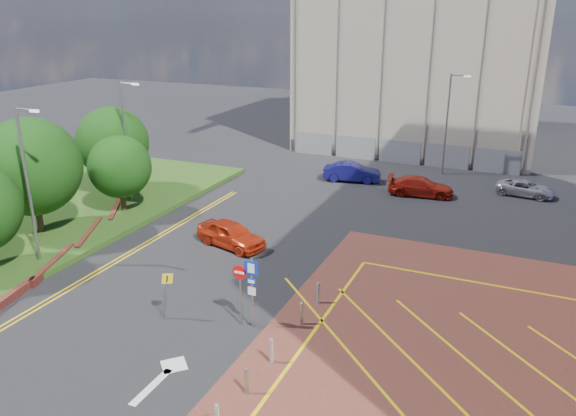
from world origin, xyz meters
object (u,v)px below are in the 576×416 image
Objects in this scene: car_blue_back at (352,172)px; car_red_back at (421,187)px; sign_cluster at (247,285)px; lamp_left_far at (126,137)px; lamp_back at (448,121)px; warning_sign at (166,290)px; car_red_left at (231,234)px; tree_d at (113,143)px; car_silver_back at (525,188)px; tree_b at (31,167)px; lamp_left_near at (28,180)px; tree_c at (120,167)px.

car_blue_back reaches higher than car_red_back.
lamp_left_far is at bearing 143.18° from sign_cluster.
lamp_left_far is 24.46m from lamp_back.
car_red_left is (-1.39, 8.10, -0.70)m from warning_sign.
lamp_left_far is (2.08, -1.00, 0.79)m from tree_d.
lamp_back is 8.68m from car_blue_back.
car_red_back is (6.59, 21.59, -0.76)m from warning_sign.
lamp_left_far reaches higher than car_silver_back.
car_silver_back is (25.85, 19.61, -3.68)m from tree_b.
tree_b is at bearing 134.05° from car_silver_back.
tree_b is 0.84× the size of lamp_back.
lamp_left_near is 10.77m from car_red_left.
lamp_left_near is (1.08, -8.00, 1.47)m from tree_c.
car_red_left is (11.99, -4.84, -3.14)m from tree_d.
tree_c is 16.53m from sign_cluster.
sign_cluster is (16.80, -12.02, -1.92)m from tree_d.
lamp_left_far is 28.10m from car_silver_back.
car_blue_back reaches higher than car_silver_back.
car_red_back is at bearing 28.37° from lamp_left_far.
car_silver_back is (10.06, 23.63, -1.40)m from sign_cluster.
lamp_back is at bearing 36.09° from tree_d.
lamp_left_near reaches higher than car_red_left.
lamp_left_far is at bearing 110.58° from car_red_back.
tree_c is (2.00, 5.00, -1.04)m from tree_b.
warning_sign is (10.37, -9.94, -1.76)m from tree_c.
car_silver_back is at bearing 23.38° from tree_d.
car_red_left reaches higher than car_silver_back.
car_silver_back is (14.86, 16.45, -0.18)m from car_red_left.
lamp_back is at bearing 75.54° from warning_sign.
lamp_left_far is at bearing 114.71° from tree_c.
car_blue_back is (10.29, 21.13, -3.94)m from lamp_left_near.
car_silver_back is at bearing 37.18° from tree_b.
tree_d is at bearing 135.00° from tree_c.
tree_c is at bearing 128.36° from car_silver_back.
car_silver_back is (23.85, 14.61, -2.64)m from tree_c.
car_red_back is (16.96, 11.66, -2.52)m from tree_c.
lamp_back is at bearing 82.03° from sign_cluster.
sign_cluster is 1.42× the size of warning_sign.
car_red_back is (15.88, 19.66, -3.99)m from lamp_left_near.
car_blue_back is at bearing 64.03° from lamp_left_near.
lamp_left_far is at bearing 133.42° from warning_sign.
tree_b is 22.80m from car_blue_back.
car_red_left is (9.91, -3.84, -3.93)m from lamp_left_far.
car_red_left is at bearing 37.92° from lamp_left_near.
lamp_back is (16.50, 26.00, -0.30)m from lamp_left_near.
tree_c is 2.65m from lamp_left_far.
tree_b is at bearing 135.75° from lamp_left_near.
lamp_left_near is 1.00× the size of lamp_back.
car_silver_back is (26.85, 11.61, -3.32)m from tree_d.
car_blue_back is (12.29, 11.13, -3.94)m from lamp_left_far.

